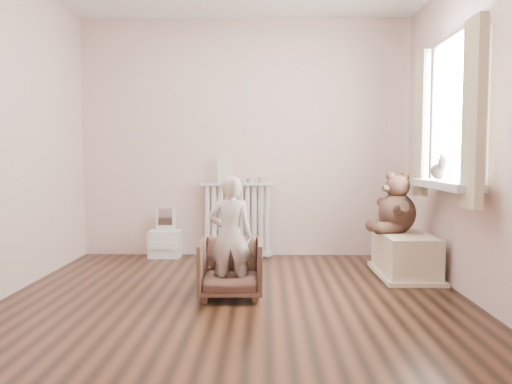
{
  "coord_description": "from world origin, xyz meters",
  "views": [
    {
      "loc": [
        0.23,
        -3.73,
        1.09
      ],
      "look_at": [
        0.15,
        0.45,
        0.8
      ],
      "focal_mm": 35.0,
      "sensor_mm": 36.0,
      "label": 1
    }
  ],
  "objects_px": {
    "radiator": "(237,222)",
    "toy_vanity": "(165,232)",
    "plush_cat": "(441,169)",
    "armchair": "(231,268)",
    "child": "(230,236)",
    "toy_bench": "(405,254)",
    "teddy_bear": "(397,202)"
  },
  "relations": [
    {
      "from": "radiator",
      "to": "toy_bench",
      "type": "xyz_separation_m",
      "value": [
        1.6,
        -0.84,
        -0.19
      ]
    },
    {
      "from": "child",
      "to": "toy_vanity",
      "type": "bearing_deg",
      "value": -63.82
    },
    {
      "from": "toy_bench",
      "to": "plush_cat",
      "type": "xyz_separation_m",
      "value": [
        0.14,
        -0.48,
        0.8
      ]
    },
    {
      "from": "teddy_bear",
      "to": "child",
      "type": "bearing_deg",
      "value": -160.58
    },
    {
      "from": "plush_cat",
      "to": "toy_vanity",
      "type": "bearing_deg",
      "value": 157.8
    },
    {
      "from": "armchair",
      "to": "plush_cat",
      "type": "xyz_separation_m",
      "value": [
        1.7,
        0.25,
        0.77
      ]
    },
    {
      "from": "armchair",
      "to": "plush_cat",
      "type": "bearing_deg",
      "value": 7.09
    },
    {
      "from": "radiator",
      "to": "child",
      "type": "bearing_deg",
      "value": -88.66
    },
    {
      "from": "radiator",
      "to": "plush_cat",
      "type": "bearing_deg",
      "value": -37.18
    },
    {
      "from": "toy_vanity",
      "to": "toy_bench",
      "type": "relative_size",
      "value": 0.64
    },
    {
      "from": "armchair",
      "to": "radiator",
      "type": "bearing_deg",
      "value": 90.03
    },
    {
      "from": "toy_vanity",
      "to": "plush_cat",
      "type": "bearing_deg",
      "value": -26.99
    },
    {
      "from": "toy_bench",
      "to": "teddy_bear",
      "type": "relative_size",
      "value": 1.51
    },
    {
      "from": "toy_vanity",
      "to": "armchair",
      "type": "height_order",
      "value": "toy_vanity"
    },
    {
      "from": "child",
      "to": "teddy_bear",
      "type": "relative_size",
      "value": 1.69
    },
    {
      "from": "toy_bench",
      "to": "toy_vanity",
      "type": "bearing_deg",
      "value": 161.37
    },
    {
      "from": "toy_bench",
      "to": "plush_cat",
      "type": "distance_m",
      "value": 0.94
    },
    {
      "from": "radiator",
      "to": "toy_vanity",
      "type": "height_order",
      "value": "radiator"
    },
    {
      "from": "armchair",
      "to": "child",
      "type": "relative_size",
      "value": 0.54
    },
    {
      "from": "plush_cat",
      "to": "armchair",
      "type": "bearing_deg",
      "value": -166.76
    },
    {
      "from": "toy_vanity",
      "to": "armchair",
      "type": "distance_m",
      "value": 1.75
    },
    {
      "from": "child",
      "to": "toy_bench",
      "type": "height_order",
      "value": "child"
    },
    {
      "from": "plush_cat",
      "to": "toy_bench",
      "type": "bearing_deg",
      "value": 110.97
    },
    {
      "from": "radiator",
      "to": "plush_cat",
      "type": "height_order",
      "value": "plush_cat"
    },
    {
      "from": "toy_vanity",
      "to": "toy_bench",
      "type": "bearing_deg",
      "value": -18.63
    },
    {
      "from": "radiator",
      "to": "toy_vanity",
      "type": "xyz_separation_m",
      "value": [
        -0.79,
        -0.03,
        -0.11
      ]
    },
    {
      "from": "child",
      "to": "plush_cat",
      "type": "xyz_separation_m",
      "value": [
        1.7,
        0.3,
        0.51
      ]
    },
    {
      "from": "child",
      "to": "teddy_bear",
      "type": "height_order",
      "value": "child"
    },
    {
      "from": "armchair",
      "to": "teddy_bear",
      "type": "bearing_deg",
      "value": 27.7
    },
    {
      "from": "teddy_bear",
      "to": "toy_vanity",
      "type": "bearing_deg",
      "value": 152.14
    },
    {
      "from": "plush_cat",
      "to": "radiator",
      "type": "bearing_deg",
      "value": 147.61
    },
    {
      "from": "radiator",
      "to": "teddy_bear",
      "type": "xyz_separation_m",
      "value": [
        1.54,
        -0.73,
        0.28
      ]
    }
  ]
}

